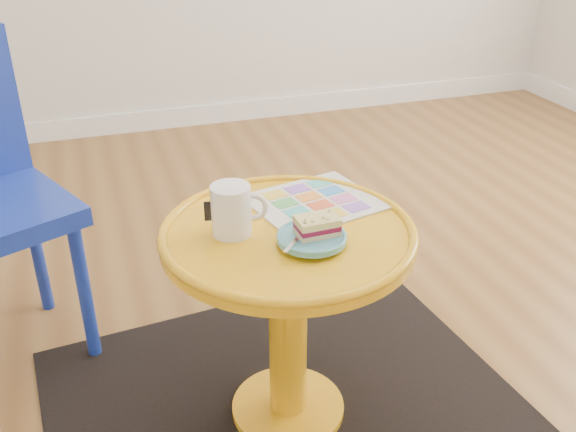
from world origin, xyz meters
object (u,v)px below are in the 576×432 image
object	(u,v)px
mug	(232,209)
plate	(312,238)
side_table	(288,287)
newspaper	(314,202)

from	to	relation	value
mug	plate	size ratio (longest dim) A/B	0.83
side_table	newspaper	bearing A→B (deg)	46.42
newspaper	side_table	bearing A→B (deg)	-146.17
mug	plate	distance (m)	0.20
newspaper	mug	world-z (taller)	mug
plate	mug	bearing A→B (deg)	145.22
side_table	newspaper	size ratio (longest dim) A/B	1.98
side_table	plate	bearing A→B (deg)	-69.41
side_table	plate	xyz separation A→B (m)	(0.03, -0.08, 0.18)
side_table	newspaper	world-z (taller)	newspaper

